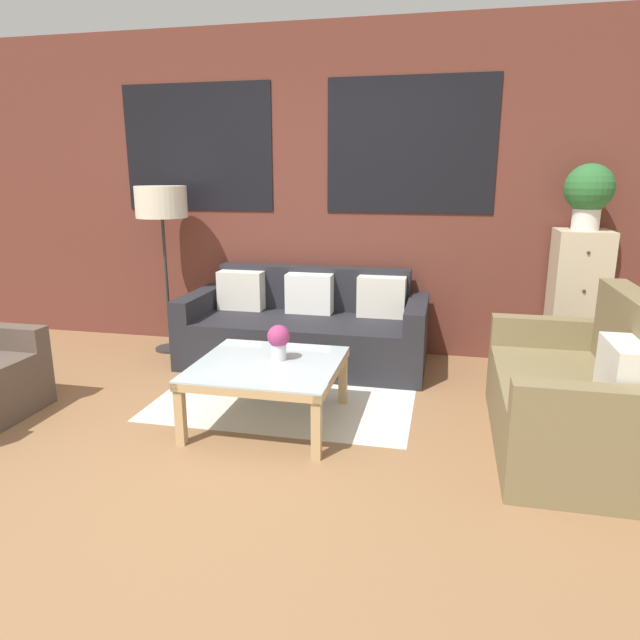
{
  "coord_description": "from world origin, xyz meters",
  "views": [
    {
      "loc": [
        1.29,
        -2.59,
        1.57
      ],
      "look_at": [
        0.43,
        1.3,
        0.55
      ],
      "focal_mm": 32.0,
      "sensor_mm": 36.0,
      "label": 1
    }
  ],
  "objects": [
    {
      "name": "couch_dark",
      "position": [
        0.15,
        1.95,
        0.28
      ],
      "size": [
        2.03,
        0.88,
        0.78
      ],
      "color": "#232328",
      "rests_on": "ground_plane"
    },
    {
      "name": "coffee_table",
      "position": [
        0.22,
        0.7,
        0.35
      ],
      "size": [
        0.9,
        0.9,
        0.41
      ],
      "color": "silver",
      "rests_on": "ground_plane"
    },
    {
      "name": "wall_back_brick",
      "position": [
        0.0,
        2.44,
        1.41
      ],
      "size": [
        8.4,
        0.09,
        2.8
      ],
      "color": "brown",
      "rests_on": "ground_plane"
    },
    {
      "name": "ground_plane",
      "position": [
        0.0,
        0.0,
        0.0
      ],
      "size": [
        16.0,
        16.0,
        0.0
      ],
      "primitive_type": "plane",
      "color": "#8E6642"
    },
    {
      "name": "rug",
      "position": [
        0.22,
        1.25,
        0.0
      ],
      "size": [
        1.81,
        1.49,
        0.0
      ],
      "color": "silver",
      "rests_on": "ground_plane"
    },
    {
      "name": "floor_lamp",
      "position": [
        -1.15,
        2.03,
        1.29
      ],
      "size": [
        0.44,
        0.44,
        1.47
      ],
      "color": "#2D2D2D",
      "rests_on": "ground_plane"
    },
    {
      "name": "potted_plant",
      "position": [
        2.32,
        2.15,
        1.44
      ],
      "size": [
        0.36,
        0.36,
        0.5
      ],
      "color": "silver",
      "rests_on": "drawer_cabinet"
    },
    {
      "name": "flower_vase",
      "position": [
        0.27,
        0.78,
        0.54
      ],
      "size": [
        0.15,
        0.15,
        0.23
      ],
      "color": "silver",
      "rests_on": "coffee_table"
    },
    {
      "name": "drawer_cabinet",
      "position": [
        2.32,
        2.15,
        0.58
      ],
      "size": [
        0.4,
        0.43,
        1.16
      ],
      "color": "#C6B793",
      "rests_on": "ground_plane"
    },
    {
      "name": "settee_vintage",
      "position": [
        2.08,
        0.75,
        0.31
      ],
      "size": [
        0.8,
        1.47,
        0.92
      ],
      "color": "olive",
      "rests_on": "ground_plane"
    }
  ]
}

